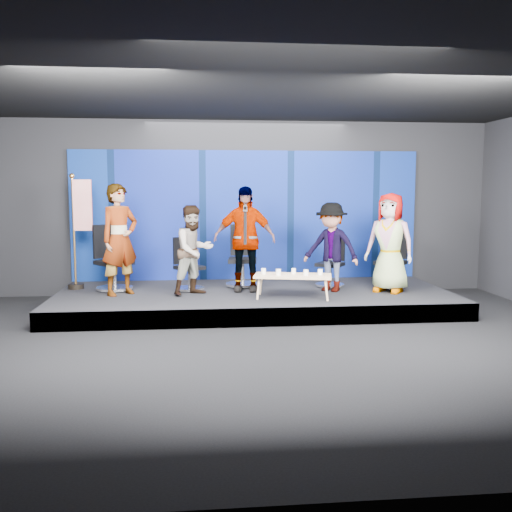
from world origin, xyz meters
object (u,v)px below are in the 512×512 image
object	(u,v)px
panelist_a	(120,240)
chair_c	(243,266)
chair_a	(112,269)
panelist_e	(390,243)
panelist_b	(194,250)
panelist_d	(331,247)
flag_stand	(80,228)
panelist_c	(244,239)
coffee_table	(293,277)
chair_e	(391,268)
chair_b	(188,273)
chair_d	(331,269)
mug_b	(278,272)
mug_c	(294,271)
mug_e	(320,272)
mug_d	(306,273)
mug_a	(264,271)

from	to	relation	value
panelist_a	chair_c	size ratio (longest dim) A/B	1.66
chair_a	panelist_e	distance (m)	5.02
panelist_b	panelist_d	xyz separation A→B (m)	(2.45, 0.11, 0.02)
panelist_d	flag_stand	world-z (taller)	flag_stand
panelist_c	coffee_table	size ratio (longest dim) A/B	1.37
panelist_d	chair_e	distance (m)	1.33
panelist_a	panelist_b	xyz separation A→B (m)	(1.27, -0.13, -0.18)
coffee_table	panelist_e	bearing A→B (deg)	12.58
panelist_c	panelist_d	xyz separation A→B (m)	(1.55, -0.18, -0.14)
chair_b	panelist_a	bearing A→B (deg)	163.05
panelist_c	panelist_a	bearing A→B (deg)	-169.51
chair_a	chair_d	distance (m)	4.05
chair_d	mug_b	xyz separation A→B (m)	(-1.16, -1.08, 0.12)
chair_d	chair_a	bearing A→B (deg)	-144.31
panelist_d	mug_c	xyz separation A→B (m)	(-0.75, -0.44, -0.36)
panelist_e	mug_c	distance (m)	1.85
chair_d	mug_b	distance (m)	1.59
chair_c	panelist_e	world-z (taller)	panelist_e
mug_e	panelist_c	bearing A→B (deg)	145.03
panelist_e	flag_stand	bearing A→B (deg)	-150.93
panelist_e	mug_d	distance (m)	1.74
chair_a	mug_b	xyz separation A→B (m)	(2.89, -1.09, 0.06)
chair_e	coffee_table	size ratio (longest dim) A/B	0.79
chair_a	panelist_c	size ratio (longest dim) A/B	0.63
chair_b	chair_c	size ratio (longest dim) A/B	0.83
panelist_e	mug_c	world-z (taller)	panelist_e
panelist_a	coffee_table	xyz separation A→B (m)	(2.93, -0.60, -0.60)
chair_e	mug_a	distance (m)	2.60
panelist_c	chair_e	bearing A→B (deg)	8.46
mug_d	chair_d	bearing A→B (deg)	59.09
chair_b	chair_d	world-z (taller)	chair_d
mug_b	mug_a	bearing A→B (deg)	144.78
chair_a	panelist_c	xyz separation A→B (m)	(2.38, -0.31, 0.55)
panelist_d	flag_stand	distance (m)	4.59
panelist_a	chair_e	distance (m)	4.99
panelist_a	mug_c	xyz separation A→B (m)	(2.97, -0.46, -0.52)
chair_c	panelist_d	world-z (taller)	panelist_d
mug_a	panelist_c	bearing A→B (deg)	114.05
chair_b	flag_stand	size ratio (longest dim) A/B	0.45
chair_e	panelist_a	bearing A→B (deg)	-138.97
mug_a	chair_a	bearing A→B (deg)	160.87
chair_c	mug_a	size ratio (longest dim) A/B	12.16
mug_c	flag_stand	bearing A→B (deg)	163.30
chair_a	chair_c	distance (m)	2.40
chair_b	mug_e	xyz separation A→B (m)	(2.22, -1.03, 0.13)
mug_b	mug_d	size ratio (longest dim) A/B	1.04
mug_b	mug_e	xyz separation A→B (m)	(0.70, -0.06, -0.00)
chair_a	flag_stand	size ratio (longest dim) A/B	0.56
chair_d	mug_d	xyz separation A→B (m)	(-0.70, -1.17, 0.12)
panelist_a	panelist_d	bearing A→B (deg)	-40.65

